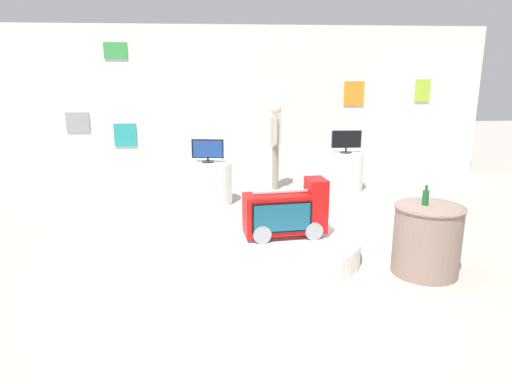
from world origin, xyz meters
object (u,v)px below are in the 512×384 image
(display_pedestal_left_rear, at_px, (345,171))
(bottle_on_side_table, at_px, (426,197))
(novelty_firetruck_tv, at_px, (287,214))
(tv_on_center_rear, at_px, (208,150))
(tv_on_left_rear, at_px, (346,141))
(shopper_browsing_near_truck, at_px, (276,140))
(main_display_pedestal, at_px, (284,247))
(display_pedestal_center_rear, at_px, (209,183))
(side_table_round, at_px, (427,239))

(display_pedestal_left_rear, relative_size, bottle_on_side_table, 3.13)
(novelty_firetruck_tv, xyz_separation_m, tv_on_center_rear, (-0.97, 2.53, 0.37))
(display_pedestal_left_rear, bearing_deg, tv_on_left_rear, -88.41)
(shopper_browsing_near_truck, bearing_deg, novelty_firetruck_tv, -95.29)
(tv_on_center_rear, xyz_separation_m, shopper_browsing_near_truck, (1.29, 0.96, 0.02))
(tv_on_left_rear, height_order, tv_on_center_rear, tv_on_left_rear)
(main_display_pedestal, bearing_deg, bottle_on_side_table, -20.09)
(display_pedestal_left_rear, bearing_deg, bottle_on_side_table, -92.32)
(display_pedestal_center_rear, bearing_deg, display_pedestal_left_rear, 14.86)
(main_display_pedestal, height_order, bottle_on_side_table, bottle_on_side_table)
(display_pedestal_left_rear, height_order, tv_on_center_rear, tv_on_center_rear)
(main_display_pedestal, xyz_separation_m, bottle_on_side_table, (1.50, -0.55, 0.75))
(display_pedestal_left_rear, bearing_deg, novelty_firetruck_tv, -116.86)
(display_pedestal_left_rear, distance_m, bottle_on_side_table, 3.81)
(tv_on_left_rear, xyz_separation_m, side_table_round, (-0.12, -3.82, -0.55))
(tv_on_left_rear, distance_m, tv_on_center_rear, 2.69)
(side_table_round, xyz_separation_m, shopper_browsing_near_truck, (-1.19, 4.10, 0.55))
(display_pedestal_center_rear, distance_m, shopper_browsing_near_truck, 1.72)
(main_display_pedestal, bearing_deg, display_pedestal_left_rear, 62.83)
(novelty_firetruck_tv, height_order, shopper_browsing_near_truck, shopper_browsing_near_truck)
(tv_on_left_rear, bearing_deg, display_pedestal_center_rear, -165.23)
(tv_on_center_rear, bearing_deg, main_display_pedestal, -69.37)
(tv_on_left_rear, height_order, display_pedestal_center_rear, tv_on_left_rear)
(tv_on_center_rear, bearing_deg, side_table_round, -51.55)
(novelty_firetruck_tv, relative_size, display_pedestal_left_rear, 1.43)
(bottle_on_side_table, bearing_deg, tv_on_center_rear, 128.57)
(display_pedestal_center_rear, distance_m, bottle_on_side_table, 3.97)
(main_display_pedestal, distance_m, bottle_on_side_table, 1.77)
(display_pedestal_left_rear, relative_size, tv_on_center_rear, 1.33)
(tv_on_left_rear, distance_m, shopper_browsing_near_truck, 1.34)
(bottle_on_side_table, distance_m, shopper_browsing_near_truck, 4.20)
(novelty_firetruck_tv, height_order, display_pedestal_left_rear, novelty_firetruck_tv)
(novelty_firetruck_tv, xyz_separation_m, display_pedestal_left_rear, (1.63, 3.22, -0.20))
(main_display_pedestal, bearing_deg, shopper_browsing_near_truck, 84.39)
(main_display_pedestal, xyz_separation_m, novelty_firetruck_tv, (0.02, -0.00, 0.43))
(display_pedestal_center_rear, height_order, shopper_browsing_near_truck, shopper_browsing_near_truck)
(shopper_browsing_near_truck, bearing_deg, tv_on_center_rear, -143.29)
(tv_on_left_rear, bearing_deg, tv_on_center_rear, -165.14)
(display_pedestal_center_rear, relative_size, bottle_on_side_table, 3.53)
(side_table_round, height_order, bottle_on_side_table, bottle_on_side_table)
(main_display_pedestal, distance_m, novelty_firetruck_tv, 0.43)
(novelty_firetruck_tv, relative_size, bottle_on_side_table, 4.47)
(main_display_pedestal, distance_m, side_table_round, 1.67)
(novelty_firetruck_tv, xyz_separation_m, side_table_round, (1.52, -0.60, -0.16))
(tv_on_left_rear, distance_m, display_pedestal_center_rear, 2.76)
(main_display_pedestal, bearing_deg, display_pedestal_center_rear, 110.61)
(novelty_firetruck_tv, bearing_deg, display_pedestal_left_rear, 63.14)
(novelty_firetruck_tv, bearing_deg, tv_on_center_rear, 110.99)
(display_pedestal_center_rear, xyz_separation_m, tv_on_center_rear, (0.00, -0.00, 0.57))
(tv_on_left_rear, bearing_deg, main_display_pedestal, -117.20)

